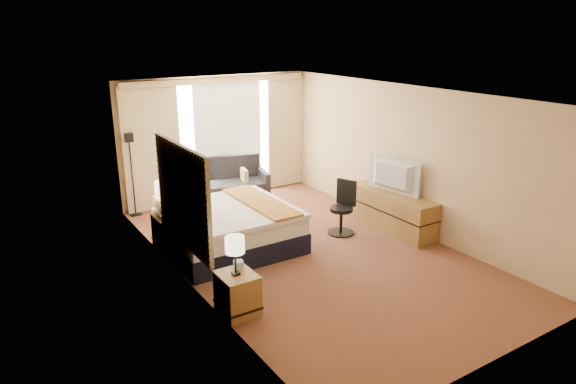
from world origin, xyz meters
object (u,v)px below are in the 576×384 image
desk_chair (343,210)px  lamp_right (163,189)px  media_dresser (392,211)px  nightstand_right (169,231)px  floor_lamp (131,158)px  television (390,176)px  nightstand_left (237,293)px  lamp_left (235,246)px  loveseat (231,187)px  bed (228,228)px

desk_chair → lamp_right: size_ratio=1.63×
media_dresser → desk_chair: bearing=156.4°
nightstand_right → floor_lamp: bearing=90.9°
floor_lamp → television: floor_lamp is taller
nightstand_right → media_dresser: (3.70, -1.45, 0.07)m
lamp_right → floor_lamp: bearing=90.2°
nightstand_left → desk_chair: size_ratio=0.57×
floor_lamp → lamp_left: size_ratio=3.15×
loveseat → floor_lamp: 2.18m
nightstand_left → lamp_left: 0.68m
media_dresser → lamp_right: (-3.72, 1.50, 0.66)m
loveseat → lamp_left: bearing=-102.3°
desk_chair → lamp_right: (-2.87, 1.13, 0.58)m
nightstand_left → nightstand_right: size_ratio=1.00×
nightstand_right → loveseat: loveseat is taller
bed → loveseat: size_ratio=1.25×
nightstand_right → bed: (0.81, -0.60, 0.09)m
nightstand_right → lamp_right: (-0.02, 0.05, 0.74)m
media_dresser → lamp_right: size_ratio=3.02×
floor_lamp → lamp_right: size_ratio=2.76×
media_dresser → television: 0.67m
nightstand_left → loveseat: (1.96, 4.09, 0.03)m
television → nightstand_right: bearing=59.5°
media_dresser → lamp_left: lamp_left is taller
nightstand_right → bed: size_ratio=0.27×
television → lamp_right: bearing=58.9°
bed → desk_chair: bed is taller
bed → floor_lamp: (-0.84, 2.45, 0.80)m
television → nightstand_left: bearing=97.3°
nightstand_left → nightstand_right: same height
nightstand_right → lamp_left: 2.60m
nightstand_left → floor_lamp: (-0.03, 4.35, 0.89)m
television → media_dresser: bearing=-149.7°
media_dresser → bed: size_ratio=0.88×
television → desk_chair: bearing=59.1°
desk_chair → floor_lamp: bearing=111.3°
desk_chair → nightstand_left: bearing=-176.7°
nightstand_left → television: bearing=16.9°
lamp_left → lamp_right: (-0.01, 2.57, 0.06)m
media_dresser → desk_chair: desk_chair is taller
nightstand_left → lamp_left: (-0.02, -0.01, 0.68)m
nightstand_right → floor_lamp: size_ratio=0.33×
nightstand_right → lamp_left: bearing=-90.4°
bed → lamp_right: (-0.83, 0.65, 0.65)m
floor_lamp → nightstand_right: bearing=-89.1°
lamp_left → lamp_right: lamp_right is taller
media_dresser → nightstand_left: bearing=-164.2°
lamp_right → media_dresser: bearing=-22.0°
nightstand_left → desk_chair: bearing=26.6°
nightstand_left → television: television is taller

